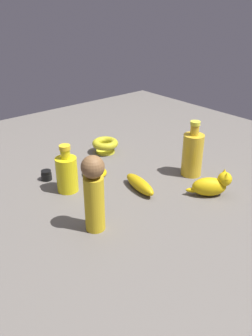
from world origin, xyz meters
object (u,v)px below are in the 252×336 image
person_figure_adult (94,192)px  nail_polish_jar (46,175)px  bottle_tall (192,154)px  bottle_short (67,173)px  bowl (105,144)px  bangle (95,173)px  cat_figurine (212,185)px  banana (140,184)px

person_figure_adult → nail_polish_jar: bearing=174.3°
bottle_tall → person_figure_adult: bearing=-84.3°
person_figure_adult → bottle_short: (-0.25, 0.06, -0.06)m
bowl → bangle: (0.15, -0.16, -0.03)m
bangle → nail_polish_jar: size_ratio=2.34×
cat_figurine → bottle_short: (-0.35, -0.37, 0.03)m
bowl → bottle_short: size_ratio=0.66×
bowl → bottle_tall: bearing=18.7°
cat_figurine → banana: cat_figurine is taller
nail_polish_jar → banana: banana is taller
cat_figurine → bottle_short: size_ratio=0.76×
bangle → banana: size_ratio=0.58×
bowl → person_figure_adult: (0.43, -0.36, 0.09)m
bottle_tall → banana: size_ratio=1.32×
bottle_tall → person_figure_adult: person_figure_adult is taller
nail_polish_jar → bottle_short: 0.13m
bowl → bottle_short: bearing=-59.1°
bottle_short → banana: bearing=50.2°
cat_figurine → nail_polish_jar: 0.61m
bowl → bottle_tall: bottle_tall is taller
nail_polish_jar → person_figure_adult: bearing=-5.7°
person_figure_adult → bottle_short: 0.26m
bottle_tall → person_figure_adult: (0.05, -0.49, 0.04)m
bangle → nail_polish_jar: (-0.08, -0.16, 0.01)m
cat_figurine → person_figure_adult: 0.44m
bowl → bottle_tall: size_ratio=0.53×
bottle_tall → bottle_short: bottle_tall is taller
bowl → cat_figurine: (0.54, 0.06, 0.00)m
cat_figurine → bottle_tall: bearing=155.7°
banana → bowl: bearing=-7.6°
cat_figurine → nail_polish_jar: cat_figurine is taller
person_figure_adult → bottle_short: person_figure_adult is taller
cat_figurine → bottle_short: bottle_short is taller
cat_figurine → person_figure_adult: person_figure_adult is taller
bowl → bangle: bearing=-48.0°
cat_figurine → banana: bearing=-138.1°
bottle_short → bowl: bearing=120.9°
bottle_tall → bangle: (-0.24, -0.29, -0.08)m
bottle_tall → person_figure_adult: 0.50m
bottle_tall → cat_figurine: bottle_tall is taller
bottle_tall → bangle: bottle_tall is taller
person_figure_adult → bottle_short: size_ratio=1.37×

